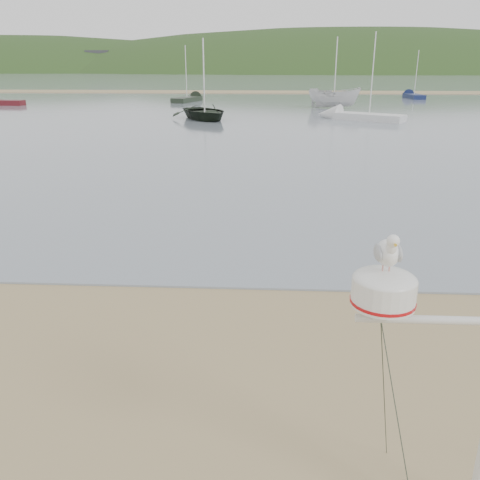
# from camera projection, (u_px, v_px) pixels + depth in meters

# --- Properties ---
(ground) EXTENTS (560.00, 560.00, 0.00)m
(ground) POSITION_uv_depth(u_px,v_px,m) (34.00, 419.00, 6.42)
(ground) COLOR #8E7952
(ground) RESTS_ON ground
(water) EXTENTS (560.00, 256.00, 0.04)m
(water) POSITION_uv_depth(u_px,v_px,m) (258.00, 78.00, 130.66)
(water) COLOR slate
(water) RESTS_ON ground
(sandbar) EXTENTS (560.00, 7.00, 0.07)m
(sandbar) POSITION_uv_depth(u_px,v_px,m) (249.00, 92.00, 72.28)
(sandbar) COLOR #8E7952
(sandbar) RESTS_ON water
(hill_ridge) EXTENTS (620.00, 180.00, 80.00)m
(hill_ridge) POSITION_uv_depth(u_px,v_px,m) (303.00, 116.00, 233.22)
(hill_ridge) COLOR #1E3515
(hill_ridge) RESTS_ON ground
(far_cottages) EXTENTS (294.40, 6.30, 8.00)m
(far_cottages) POSITION_uv_depth(u_px,v_px,m) (270.00, 62.00, 189.41)
(far_cottages) COLOR beige
(far_cottages) RESTS_ON ground
(boat_dark) EXTENTS (3.96, 2.93, 5.48)m
(boat_dark) POSITION_uv_depth(u_px,v_px,m) (204.00, 82.00, 37.80)
(boat_dark) COLOR black
(boat_dark) RESTS_ON water
(boat_white) EXTENTS (2.54, 2.52, 5.02)m
(boat_white) POSITION_uv_depth(u_px,v_px,m) (335.00, 80.00, 47.05)
(boat_white) COLOR silver
(boat_white) RESTS_ON water
(sailboat_dark_mid) EXTENTS (3.37, 6.49, 6.31)m
(sailboat_dark_mid) POSITION_uv_depth(u_px,v_px,m) (193.00, 98.00, 56.77)
(sailboat_dark_mid) COLOR black
(sailboat_dark_mid) RESTS_ON ground
(sailboat_blue_far) EXTENTS (1.74, 5.94, 5.88)m
(sailboat_blue_far) POSITION_uv_depth(u_px,v_px,m) (410.00, 95.00, 61.67)
(sailboat_blue_far) COLOR #131D45
(sailboat_blue_far) RESTS_ON ground
(sailboat_white_near) EXTENTS (6.68, 5.02, 6.79)m
(sailboat_white_near) POSITION_uv_depth(u_px,v_px,m) (347.00, 116.00, 38.99)
(sailboat_white_near) COLOR silver
(sailboat_white_near) RESTS_ON ground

